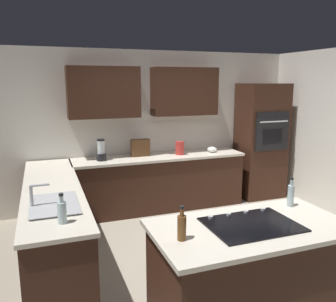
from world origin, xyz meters
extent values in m
plane|color=#9E937F|center=(0.00, 0.00, 0.00)|extent=(14.00, 14.00, 0.00)
cube|color=white|center=(0.00, -2.10, 1.30)|extent=(6.00, 0.10, 2.60)
cube|color=#381E14|center=(-0.40, -1.88, 1.93)|extent=(1.10, 0.34, 0.78)
cube|color=#381E14|center=(0.95, -1.88, 1.93)|extent=(1.10, 0.34, 0.78)
cube|color=#381E14|center=(0.10, -1.72, 0.43)|extent=(2.80, 0.60, 0.86)
cube|color=silver|center=(0.10, -1.72, 0.88)|extent=(2.84, 0.64, 0.04)
cube|color=#381E14|center=(1.82, -0.55, 0.43)|extent=(0.60, 2.90, 0.86)
cube|color=silver|center=(1.82, -0.55, 0.88)|extent=(0.64, 2.94, 0.04)
cube|color=#381E14|center=(0.27, 1.20, 0.43)|extent=(1.62, 0.83, 0.86)
cube|color=silver|center=(0.27, 1.20, 0.88)|extent=(1.70, 0.91, 0.04)
cube|color=#381E14|center=(-1.85, -1.72, 1.03)|extent=(0.80, 0.60, 2.06)
cube|color=black|center=(-1.85, -1.41, 1.20)|extent=(0.66, 0.03, 0.56)
cube|color=black|center=(-1.85, -1.39, 1.16)|extent=(0.40, 0.01, 0.26)
cube|color=black|center=(-1.85, -1.41, 1.53)|extent=(0.66, 0.02, 0.11)
cylinder|color=silver|center=(-1.85, -1.37, 1.42)|extent=(0.56, 0.02, 0.02)
cube|color=#515456|center=(1.82, -0.04, 0.91)|extent=(0.40, 0.30, 0.02)
cube|color=#515456|center=(1.82, 0.30, 0.91)|extent=(0.40, 0.30, 0.02)
cube|color=#B7BABF|center=(1.82, 0.13, 0.92)|extent=(0.46, 0.70, 0.01)
cylinder|color=#B7BABF|center=(2.02, 0.13, 1.01)|extent=(0.03, 0.03, 0.22)
cylinder|color=#B7BABF|center=(1.94, 0.13, 1.12)|extent=(0.18, 0.02, 0.02)
cube|color=black|center=(0.27, 1.20, 0.91)|extent=(0.76, 0.56, 0.01)
cylinder|color=#B2B2B7|center=(0.00, 0.97, 0.92)|extent=(0.04, 0.04, 0.02)
cylinder|color=#B2B2B7|center=(0.18, 0.97, 0.92)|extent=(0.04, 0.04, 0.02)
cylinder|color=#B2B2B7|center=(0.36, 0.97, 0.92)|extent=(0.04, 0.04, 0.02)
cylinder|color=#B2B2B7|center=(0.54, 0.97, 0.92)|extent=(0.04, 0.04, 0.02)
cylinder|color=black|center=(1.05, -1.70, 0.96)|extent=(0.15, 0.15, 0.11)
cylinder|color=silver|center=(1.05, -1.70, 1.11)|extent=(0.11, 0.11, 0.20)
cylinder|color=black|center=(1.05, -1.70, 1.22)|extent=(0.12, 0.12, 0.03)
ellipsoid|color=white|center=(-0.85, -1.70, 0.95)|extent=(0.17, 0.17, 0.09)
cube|color=brown|center=(0.40, -1.80, 1.04)|extent=(0.30, 0.10, 0.28)
cube|color=brown|center=(0.40, -1.75, 1.04)|extent=(0.29, 0.02, 0.02)
cylinder|color=red|center=(-0.25, -1.70, 1.01)|extent=(0.15, 0.15, 0.22)
cylinder|color=silver|center=(1.77, 0.61, 0.99)|extent=(0.08, 0.08, 0.19)
cylinder|color=silver|center=(1.77, 0.61, 1.12)|extent=(0.04, 0.04, 0.06)
cylinder|color=black|center=(1.77, 0.61, 1.16)|extent=(0.04, 0.04, 0.02)
cylinder|color=brown|center=(0.93, 1.25, 1.00)|extent=(0.07, 0.07, 0.19)
cylinder|color=brown|center=(0.93, 1.25, 1.12)|extent=(0.03, 0.03, 0.06)
cylinder|color=black|center=(0.93, 1.25, 1.16)|extent=(0.03, 0.03, 0.02)
cylinder|color=silver|center=(-0.34, 0.94, 1.00)|extent=(0.06, 0.06, 0.21)
cylinder|color=silver|center=(-0.34, 0.94, 1.14)|extent=(0.03, 0.03, 0.06)
cylinder|color=black|center=(-0.34, 0.94, 1.18)|extent=(0.03, 0.03, 0.02)
camera|label=1|loc=(1.89, 3.54, 2.09)|focal=37.14mm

